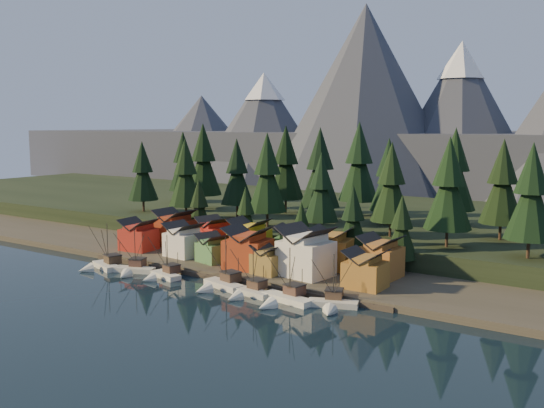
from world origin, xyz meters
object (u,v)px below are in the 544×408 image
Objects in this scene: house_front_0 at (139,234)px; house_back_0 at (175,227)px; boat_5 at (283,293)px; boat_1 at (132,264)px; house_back_1 at (215,233)px; boat_6 at (332,297)px; boat_4 at (248,286)px; house_front_1 at (184,239)px; boat_2 at (162,269)px; boat_3 at (219,278)px; boat_0 at (102,259)px.

house_front_0 is 0.90× the size of house_back_0.
boat_5 is 1.26× the size of house_back_0.
house_back_0 is (-8.77, 23.75, 4.53)m from boat_1.
house_back_1 is at bearing 155.59° from boat_5.
house_back_1 is (-37.76, 25.67, 3.96)m from boat_5.
house_back_0 reaches higher than boat_1.
boat_1 is at bearing 162.17° from boat_6.
house_back_0 is at bearing 164.20° from boat_5.
house_front_0 is at bearing 148.91° from boat_6.
house_front_1 is at bearing 161.39° from boat_4.
house_front_0 is (-45.91, 14.63, 3.67)m from boat_4.
boat_2 reaches higher than house_front_0.
boat_2 is 0.98× the size of boat_6.
house_front_0 is at bearing 174.08° from boat_3.
boat_5 is 56.05m from house_back_0.
boat_2 is 0.88× the size of boat_5.
boat_6 is (17.80, 2.35, -0.01)m from boat_4.
house_back_1 is at bearing 84.46° from house_front_1.
boat_4 is 0.89× the size of boat_5.
boat_2 is at bearing -64.43° from house_back_1.
boat_6 is at bearing -20.59° from house_back_0.
house_front_0 is at bearing 111.53° from boat_1.
house_front_1 is (-7.07, 15.05, 3.73)m from boat_2.
house_front_0 is (-37.79, 13.49, 3.49)m from boat_3.
house_front_0 is 1.01× the size of house_front_1.
boat_6 is 1.27× the size of house_front_1.
boat_0 is at bearing -102.03° from house_back_1.
boat_6 is (25.92, 1.21, -0.18)m from boat_3.
boat_1 is 0.90× the size of boat_5.
boat_2 is 1.23× the size of house_front_0.
boat_0 reaches higher than boat_3.
boat_2 is 0.91× the size of boat_3.
boat_6 is 52.63m from house_back_1.
boat_5 is at bearing -20.66° from boat_1.
boat_6 is 1.25× the size of house_front_0.
boat_5 is (32.52, -0.76, -0.06)m from boat_2.
boat_0 is 20.27m from house_front_1.
boat_1 is at bearing -54.28° from house_front_0.
boat_3 reaches higher than boat_5.
boat_1 is 25.72m from house_back_0.
house_back_1 reaches higher than boat_6.
boat_6 is at bearing 16.40° from boat_3.
house_back_0 is 1.04× the size of house_back_1.
boat_4 is at bearing -30.47° from house_back_0.
boat_5 is at bearing -21.11° from house_front_0.
house_front_0 is 19.89m from house_back_1.
boat_0 is 18.11m from boat_2.
boat_0 is 42.09m from boat_4.
boat_4 is at bearing -23.59° from house_front_0.
boat_2 is at bearing 24.09° from boat_0.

